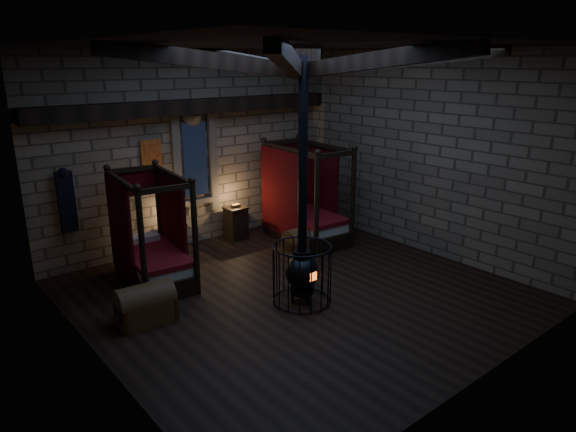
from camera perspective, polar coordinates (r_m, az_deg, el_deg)
room at (r=8.47m, az=0.71°, el=15.33°), size 7.02×7.02×4.29m
bed_left at (r=9.90m, az=-14.82°, el=-4.24°), size 1.24×2.04×2.03m
bed_right at (r=11.81m, az=1.82°, el=-0.01°), size 1.25×2.16×2.18m
trunk_left at (r=8.51m, az=-15.54°, el=-9.48°), size 0.92×0.62×0.64m
trunk_right at (r=11.05m, az=1.48°, el=-2.81°), size 0.80×0.53×0.56m
nightstand_left at (r=11.20m, az=-12.40°, el=-2.43°), size 0.43×0.42×0.81m
nightstand_right at (r=11.90m, az=-5.80°, el=-0.73°), size 0.47×0.45×0.82m
stove at (r=8.69m, az=1.55°, el=-5.83°), size 1.00×1.00×4.05m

